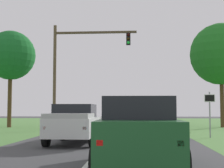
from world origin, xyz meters
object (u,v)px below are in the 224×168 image
object	(u,v)px
keep_moving_sign	(210,108)
extra_tree_2	(11,56)
pickup_truck_lead	(76,123)
red_suv_near	(138,131)
oak_tree_right	(221,54)
traffic_light	(75,62)

from	to	relation	value
keep_moving_sign	extra_tree_2	world-z (taller)	extra_tree_2
pickup_truck_lead	red_suv_near	bearing A→B (deg)	-65.77
oak_tree_right	pickup_truck_lead	bearing A→B (deg)	-124.70
pickup_truck_lead	extra_tree_2	distance (m)	17.19
oak_tree_right	extra_tree_2	xyz separation A→B (m)	(-18.90, -1.19, -0.11)
red_suv_near	oak_tree_right	world-z (taller)	oak_tree_right
keep_moving_sign	extra_tree_2	size ratio (longest dim) A/B	0.30
pickup_truck_lead	keep_moving_sign	distance (m)	7.93
extra_tree_2	keep_moving_sign	bearing A→B (deg)	-33.58
pickup_truck_lead	keep_moving_sign	world-z (taller)	keep_moving_sign
red_suv_near	pickup_truck_lead	bearing A→B (deg)	114.23
traffic_light	extra_tree_2	xyz separation A→B (m)	(-6.58, 4.10, 1.19)
red_suv_near	oak_tree_right	distance (m)	23.49
traffic_light	extra_tree_2	size ratio (longest dim) A/B	0.93
traffic_light	red_suv_near	bearing A→B (deg)	-73.79
pickup_truck_lead	traffic_light	distance (m)	10.89
pickup_truck_lead	traffic_light	size ratio (longest dim) A/B	0.63
extra_tree_2	pickup_truck_lead	bearing A→B (deg)	-58.87
red_suv_near	traffic_light	world-z (taller)	traffic_light
traffic_light	extra_tree_2	world-z (taller)	extra_tree_2
traffic_light	extra_tree_2	distance (m)	7.84
traffic_light	oak_tree_right	world-z (taller)	oak_tree_right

